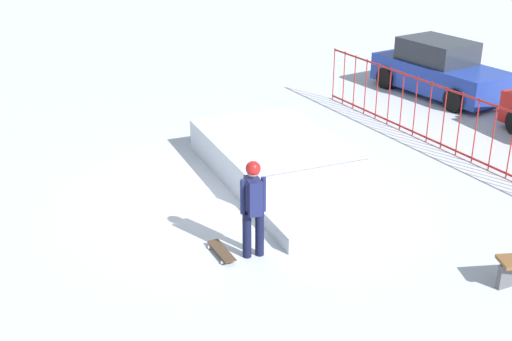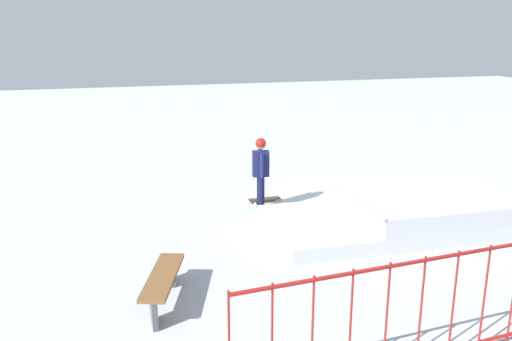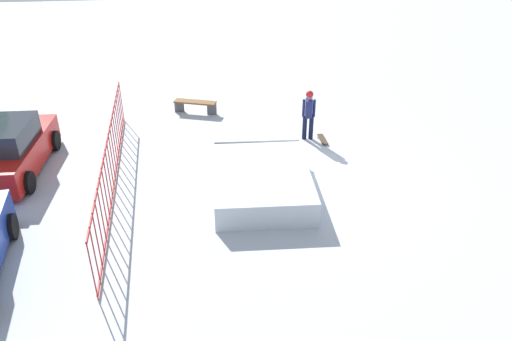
{
  "view_description": "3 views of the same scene",
  "coord_description": "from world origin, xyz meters",
  "px_view_note": "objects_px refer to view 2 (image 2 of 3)",
  "views": [
    {
      "loc": [
        11.25,
        -4.81,
        5.81
      ],
      "look_at": [
        0.98,
        0.07,
        0.9
      ],
      "focal_mm": 47.05,
      "sensor_mm": 36.0,
      "label": 1
    },
    {
      "loc": [
        5.85,
        10.56,
        4.12
      ],
      "look_at": [
        2.51,
        -0.5,
        1.0
      ],
      "focal_mm": 36.51,
      "sensor_mm": 36.0,
      "label": 2
    },
    {
      "loc": [
        -12.5,
        2.9,
        7.19
      ],
      "look_at": [
        -0.74,
        1.5,
        0.6
      ],
      "focal_mm": 34.3,
      "sensor_mm": 36.0,
      "label": 3
    }
  ],
  "objects_px": {
    "skater": "(261,168)",
    "skateboard": "(264,199)",
    "skate_ramp": "(412,212)",
    "park_bench": "(163,282)"
  },
  "relations": [
    {
      "from": "skater",
      "to": "skateboard",
      "type": "xyz_separation_m",
      "value": [
        -0.25,
        -0.48,
        -0.93
      ]
    },
    {
      "from": "park_bench",
      "to": "skate_ramp",
      "type": "bearing_deg",
      "value": -162.21
    },
    {
      "from": "skate_ramp",
      "to": "skateboard",
      "type": "distance_m",
      "value": 3.56
    },
    {
      "from": "skater",
      "to": "park_bench",
      "type": "height_order",
      "value": "skater"
    },
    {
      "from": "skateboard",
      "to": "park_bench",
      "type": "xyz_separation_m",
      "value": [
        3.01,
        4.25,
        0.28
      ]
    },
    {
      "from": "skateboard",
      "to": "skater",
      "type": "bearing_deg",
      "value": -118.13
    },
    {
      "from": "skate_ramp",
      "to": "park_bench",
      "type": "bearing_deg",
      "value": 20.27
    },
    {
      "from": "skate_ramp",
      "to": "park_bench",
      "type": "distance_m",
      "value": 5.86
    },
    {
      "from": "skater",
      "to": "skateboard",
      "type": "relative_size",
      "value": 2.15
    },
    {
      "from": "skate_ramp",
      "to": "skateboard",
      "type": "relative_size",
      "value": 6.86
    }
  ]
}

